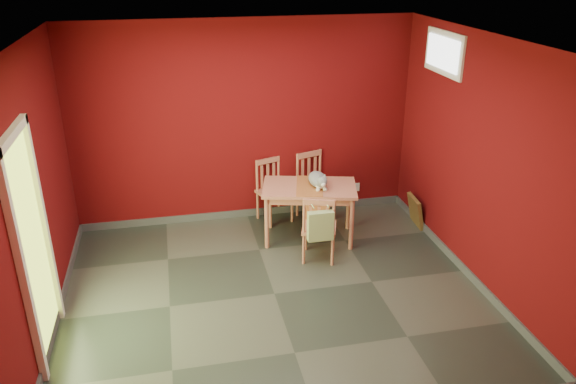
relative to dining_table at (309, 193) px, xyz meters
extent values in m
plane|color=#2D342D|center=(-0.68, -1.18, -0.64)|extent=(4.50, 4.50, 0.00)
plane|color=#52080A|center=(-0.68, 0.82, 0.71)|extent=(4.50, 0.00, 4.50)
plane|color=#52080A|center=(-0.68, -3.18, 0.71)|extent=(4.50, 0.00, 4.50)
plane|color=#52080A|center=(-2.93, -1.18, 0.71)|extent=(0.00, 4.00, 4.00)
plane|color=#52080A|center=(1.57, -1.18, 0.71)|extent=(0.00, 4.00, 4.00)
plane|color=white|center=(-0.68, -1.18, 2.06)|extent=(4.50, 4.50, 0.00)
cube|color=#3F4244|center=(-0.68, 0.81, -0.59)|extent=(4.50, 0.02, 0.10)
cube|color=#3F4244|center=(-2.92, -1.18, -0.59)|extent=(0.03, 4.00, 0.10)
cube|color=#3F4244|center=(1.55, -1.18, -0.59)|extent=(0.03, 4.00, 0.10)
cube|color=#B7D838|center=(-2.92, -1.58, 0.39)|extent=(0.02, 0.85, 2.05)
cube|color=white|center=(-2.90, -2.05, 0.43)|extent=(0.06, 0.08, 2.13)
cube|color=white|center=(-2.90, -1.12, 0.43)|extent=(0.06, 0.08, 2.13)
cube|color=white|center=(-2.90, -1.58, 1.45)|extent=(0.06, 1.01, 0.08)
cube|color=white|center=(1.55, -0.18, 1.71)|extent=(0.03, 0.90, 0.50)
cube|color=white|center=(1.53, -0.18, 1.71)|extent=(0.02, 0.76, 0.36)
cube|color=silver|center=(0.92, 0.81, -0.34)|extent=(0.08, 0.02, 0.12)
cube|color=#BA6F57|center=(0.00, 0.00, 0.07)|extent=(1.30, 0.94, 0.04)
cube|color=#BA6F57|center=(0.00, 0.00, 0.00)|extent=(1.15, 0.80, 0.10)
cylinder|color=#BA6F57|center=(-0.58, -0.15, -0.29)|extent=(0.05, 0.05, 0.69)
cylinder|color=#BA6F57|center=(-0.44, 0.40, -0.29)|extent=(0.05, 0.05, 0.69)
cylinder|color=#BA6F57|center=(0.44, -0.40, -0.29)|extent=(0.05, 0.05, 0.69)
cylinder|color=#BA6F57|center=(0.58, 0.15, -0.29)|extent=(0.05, 0.05, 0.69)
cube|color=#9E5628|center=(0.00, 0.00, 0.10)|extent=(0.48, 0.73, 0.01)
cube|color=#9E5628|center=(0.00, -0.34, -0.08)|extent=(0.32, 0.09, 0.33)
cube|color=#BA6F57|center=(-0.33, 0.60, -0.23)|extent=(0.52, 0.52, 0.04)
cylinder|color=#BA6F57|center=(-0.43, 0.38, -0.44)|extent=(0.03, 0.03, 0.39)
cylinder|color=#BA6F57|center=(-0.55, 0.70, -0.44)|extent=(0.03, 0.03, 0.39)
cylinder|color=#BA6F57|center=(-0.11, 0.50, -0.44)|extent=(0.03, 0.03, 0.39)
cylinder|color=#BA6F57|center=(-0.23, 0.82, -0.44)|extent=(0.03, 0.03, 0.39)
cylinder|color=#BA6F57|center=(-0.55, 0.70, 0.01)|extent=(0.03, 0.03, 0.43)
cylinder|color=#BA6F57|center=(-0.23, 0.82, 0.01)|extent=(0.03, 0.03, 0.43)
cube|color=#BA6F57|center=(-0.39, 0.76, 0.19)|extent=(0.35, 0.16, 0.07)
cube|color=#BA6F57|center=(-0.48, 0.73, -0.03)|extent=(0.04, 0.03, 0.33)
cube|color=#BA6F57|center=(-0.39, 0.76, -0.03)|extent=(0.04, 0.03, 0.33)
cube|color=#BA6F57|center=(-0.30, 0.80, -0.03)|extent=(0.04, 0.03, 0.33)
cube|color=#BA6F57|center=(0.24, 0.56, -0.20)|extent=(0.54, 0.54, 0.04)
cylinder|color=#BA6F57|center=(0.12, 0.33, -0.43)|extent=(0.04, 0.04, 0.42)
cylinder|color=#BA6F57|center=(0.00, 0.68, -0.43)|extent=(0.04, 0.04, 0.42)
cylinder|color=#BA6F57|center=(0.47, 0.44, -0.43)|extent=(0.04, 0.04, 0.42)
cylinder|color=#BA6F57|center=(0.35, 0.79, -0.43)|extent=(0.04, 0.04, 0.42)
cylinder|color=#BA6F57|center=(0.00, 0.68, 0.05)|extent=(0.04, 0.04, 0.46)
cylinder|color=#BA6F57|center=(0.35, 0.79, 0.05)|extent=(0.04, 0.04, 0.46)
cube|color=#BA6F57|center=(0.18, 0.74, 0.24)|extent=(0.38, 0.16, 0.07)
cube|color=#BA6F57|center=(0.08, 0.70, 0.01)|extent=(0.04, 0.03, 0.36)
cube|color=#BA6F57|center=(0.18, 0.74, 0.01)|extent=(0.04, 0.03, 0.36)
cube|color=#BA6F57|center=(0.28, 0.77, 0.01)|extent=(0.04, 0.03, 0.36)
cube|color=#BA6F57|center=(-0.01, -0.52, -0.23)|extent=(0.50, 0.50, 0.04)
cylinder|color=#BA6F57|center=(0.21, -0.41, -0.44)|extent=(0.03, 0.03, 0.39)
cylinder|color=#BA6F57|center=(0.10, -0.73, -0.44)|extent=(0.03, 0.03, 0.39)
cylinder|color=#BA6F57|center=(-0.11, -0.30, -0.44)|extent=(0.03, 0.03, 0.39)
cylinder|color=#BA6F57|center=(-0.22, -0.63, -0.44)|extent=(0.03, 0.03, 0.39)
cylinder|color=#BA6F57|center=(0.10, -0.73, 0.00)|extent=(0.03, 0.03, 0.43)
cylinder|color=#BA6F57|center=(-0.22, -0.63, 0.00)|extent=(0.03, 0.03, 0.43)
cube|color=#BA6F57|center=(-0.06, -0.68, 0.18)|extent=(0.35, 0.14, 0.07)
cube|color=#BA6F57|center=(0.03, -0.71, -0.04)|extent=(0.04, 0.03, 0.33)
cube|color=#BA6F57|center=(-0.06, -0.68, -0.04)|extent=(0.04, 0.03, 0.33)
cube|color=#BA6F57|center=(-0.15, -0.65, -0.04)|extent=(0.04, 0.03, 0.33)
cube|color=#91A76B|center=(-0.06, -0.76, -0.08)|extent=(0.30, 0.09, 0.35)
cylinder|color=#91A76B|center=(-0.14, -0.70, 0.15)|extent=(0.01, 0.15, 0.01)
cylinder|color=#91A76B|center=(0.02, -0.70, 0.15)|extent=(0.01, 0.15, 0.01)
cube|color=brown|center=(1.51, 0.06, -0.43)|extent=(0.16, 0.41, 0.41)
cube|color=black|center=(1.50, 0.06, -0.43)|extent=(0.11, 0.29, 0.28)
camera|label=1|loc=(-1.63, -6.27, 2.83)|focal=35.00mm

